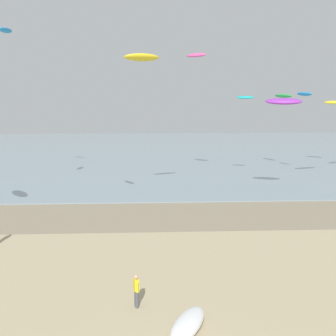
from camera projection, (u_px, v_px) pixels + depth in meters
name	position (u px, v px, depth m)	size (l,w,h in m)	color
wet_sand_strip	(167.00, 216.00, 36.65)	(120.00, 8.73, 0.01)	gray
sea	(157.00, 152.00, 75.34)	(160.00, 70.00, 0.10)	#7F939E
person_mid_beach	(136.00, 290.00, 20.92)	(0.31, 0.55, 1.71)	#4C4C56
grounded_kite	(188.00, 324.00, 18.90)	(3.20, 1.15, 0.64)	white
kite_aloft_0	(6.00, 30.00, 37.86)	(2.29, 0.73, 0.37)	#2384D1
kite_aloft_2	(284.00, 101.00, 39.28)	(3.39, 1.08, 0.54)	purple
kite_aloft_3	(335.00, 102.00, 57.39)	(2.89, 0.92, 0.46)	yellow
kite_aloft_6	(305.00, 94.00, 49.20)	(2.26, 0.72, 0.36)	#2384D1
kite_aloft_7	(142.00, 57.00, 37.20)	(3.26, 1.04, 0.52)	yellow
kite_aloft_8	(245.00, 97.00, 48.40)	(2.02, 0.65, 0.32)	#19B2B7
kite_aloft_11	(283.00, 96.00, 53.60)	(2.93, 0.94, 0.47)	green
kite_aloft_13	(196.00, 55.00, 46.90)	(2.68, 0.86, 0.43)	#E54C99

